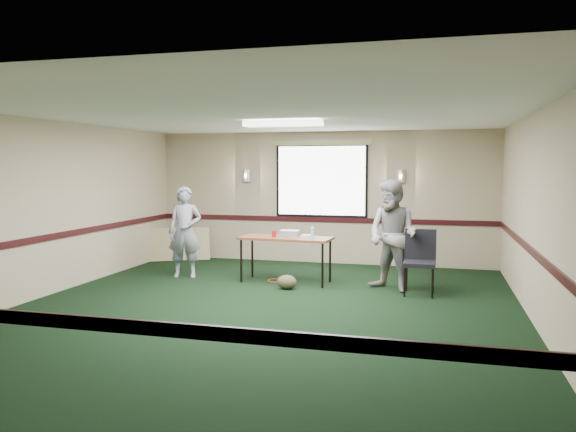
% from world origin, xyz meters
% --- Properties ---
extents(ground, '(8.00, 8.00, 0.00)m').
position_xyz_m(ground, '(0.00, 0.00, 0.00)').
color(ground, black).
rests_on(ground, ground).
extents(room_shell, '(8.00, 8.02, 8.00)m').
position_xyz_m(room_shell, '(0.00, 2.12, 1.58)').
color(room_shell, tan).
rests_on(room_shell, ground).
extents(folding_table, '(1.61, 0.73, 0.78)m').
position_xyz_m(folding_table, '(-0.20, 1.89, 0.73)').
color(folding_table, '#5E2D1B').
rests_on(folding_table, ground).
extents(projector, '(0.34, 0.29, 0.11)m').
position_xyz_m(projector, '(-0.14, 1.96, 0.84)').
color(projector, '#93939B').
rests_on(projector, folding_table).
extents(game_console, '(0.19, 0.16, 0.04)m').
position_xyz_m(game_console, '(0.17, 1.95, 0.81)').
color(game_console, silver).
rests_on(game_console, folding_table).
extents(red_cup, '(0.07, 0.07, 0.11)m').
position_xyz_m(red_cup, '(-0.38, 1.81, 0.84)').
color(red_cup, '#AA0B0E').
rests_on(red_cup, folding_table).
extents(water_bottle, '(0.06, 0.06, 0.19)m').
position_xyz_m(water_bottle, '(0.30, 1.76, 0.88)').
color(water_bottle, '#8DC7E7').
rests_on(water_bottle, folding_table).
extents(duffel_bag, '(0.40, 0.36, 0.23)m').
position_xyz_m(duffel_bag, '(-0.04, 1.37, 0.11)').
color(duffel_bag, '#4D472C').
rests_on(duffel_bag, ground).
extents(cable_coil, '(0.33, 0.33, 0.02)m').
position_xyz_m(cable_coil, '(-0.38, 1.95, 0.01)').
color(cable_coil, '#DA491B').
rests_on(cable_coil, ground).
extents(folded_table, '(1.29, 0.79, 0.69)m').
position_xyz_m(folded_table, '(-3.00, 3.48, 0.35)').
color(folded_table, tan).
rests_on(folded_table, ground).
extents(conference_chair, '(0.50, 0.52, 1.00)m').
position_xyz_m(conference_chair, '(2.05, 1.61, 0.59)').
color(conference_chair, black).
rests_on(conference_chair, ground).
extents(person_left, '(0.67, 0.52, 1.64)m').
position_xyz_m(person_left, '(-2.07, 1.88, 0.82)').
color(person_left, '#46639B').
rests_on(person_left, ground).
extents(person_right, '(1.08, 1.01, 1.78)m').
position_xyz_m(person_right, '(1.62, 1.70, 0.89)').
color(person_right, '#7286B1').
rests_on(person_right, ground).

